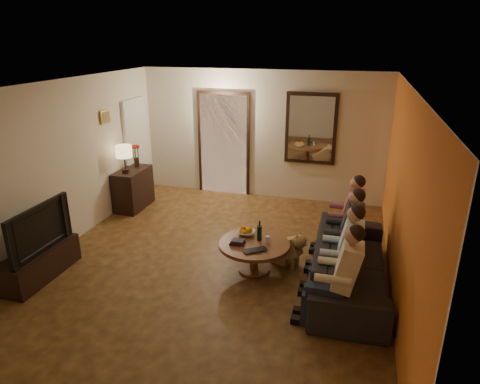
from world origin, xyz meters
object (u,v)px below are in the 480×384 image
(sofa, at_px, (350,263))
(person_a, at_px, (340,281))
(person_b, at_px, (343,256))
(dresser, at_px, (133,189))
(bowl, at_px, (246,233))
(coffee_table, at_px, (254,257))
(wine_bottle, at_px, (259,230))
(person_d, at_px, (347,219))
(table_lamp, at_px, (124,159))
(tv, at_px, (33,228))
(tv_stand, at_px, (39,263))
(person_c, at_px, (345,236))
(dog, at_px, (286,247))
(laptop, at_px, (257,252))

(sofa, bearing_deg, person_a, 172.33)
(person_b, bearing_deg, person_a, -90.00)
(dresser, height_order, bowl, dresser)
(coffee_table, xyz_separation_m, wine_bottle, (0.05, 0.10, 0.38))
(dresser, height_order, wine_bottle, dresser)
(person_d, bearing_deg, dresser, 167.84)
(table_lamp, height_order, tv, table_lamp)
(coffee_table, height_order, bowl, bowl)
(tv_stand, relative_size, tv, 1.06)
(person_d, distance_m, wine_bottle, 1.41)
(tv, bearing_deg, bowl, -66.32)
(tv, bearing_deg, person_c, -73.52)
(tv_stand, relative_size, wine_bottle, 3.99)
(tv_stand, height_order, wine_bottle, wine_bottle)
(person_b, distance_m, wine_bottle, 1.27)
(tv, bearing_deg, coffee_table, -71.52)
(tv_stand, height_order, sofa, sofa)
(table_lamp, bearing_deg, person_a, -31.00)
(bowl, bearing_deg, person_a, -39.45)
(dresser, relative_size, coffee_table, 0.87)
(dog, height_order, bowl, dog)
(dresser, bearing_deg, coffee_table, -31.25)
(dresser, distance_m, sofa, 4.56)
(dresser, relative_size, person_a, 0.73)
(person_b, bearing_deg, table_lamp, 155.56)
(dresser, distance_m, coffee_table, 3.36)
(wine_bottle, bearing_deg, tv_stand, -160.06)
(laptop, bearing_deg, person_d, 10.04)
(coffee_table, relative_size, wine_bottle, 3.26)
(person_c, bearing_deg, tv_stand, -163.52)
(person_d, height_order, dog, person_d)
(wine_bottle, distance_m, laptop, 0.41)
(dog, bearing_deg, person_c, 18.23)
(dresser, bearing_deg, wine_bottle, -29.34)
(person_c, bearing_deg, person_a, -90.00)
(person_d, height_order, bowl, person_d)
(person_a, bearing_deg, tv, -179.81)
(person_a, distance_m, coffee_table, 1.60)
(dresser, distance_m, person_d, 4.20)
(dresser, relative_size, person_d, 0.73)
(table_lamp, bearing_deg, laptop, -31.24)
(sofa, relative_size, dog, 4.23)
(dog, relative_size, bowl, 2.16)
(table_lamp, height_order, person_b, table_lamp)
(dog, xyz_separation_m, bowl, (-0.59, -0.10, 0.20))
(wine_bottle, bearing_deg, person_c, 7.48)
(bowl, height_order, laptop, bowl)
(tv_stand, height_order, person_a, person_a)
(tv, relative_size, person_d, 0.97)
(person_c, xyz_separation_m, dog, (-0.82, 0.07, -0.32))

